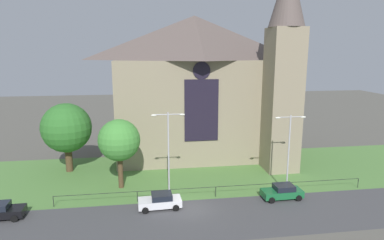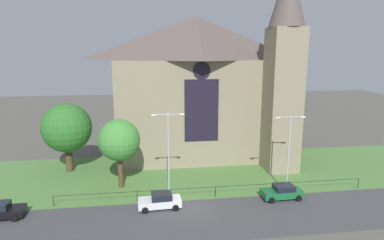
{
  "view_description": "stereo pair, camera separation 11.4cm",
  "coord_description": "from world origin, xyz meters",
  "px_view_note": "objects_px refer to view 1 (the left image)",
  "views": [
    {
      "loc": [
        -4.34,
        -29.87,
        15.24
      ],
      "look_at": [
        1.16,
        8.0,
        7.26
      ],
      "focal_mm": 31.2,
      "sensor_mm": 36.0,
      "label": 1
    },
    {
      "loc": [
        -4.23,
        -29.88,
        15.24
      ],
      "look_at": [
        1.16,
        8.0,
        7.26
      ],
      "focal_mm": 31.2,
      "sensor_mm": 36.0,
      "label": 2
    }
  ],
  "objects_px": {
    "church_building": "(200,86)",
    "parked_car_green": "(282,192)",
    "parked_car_white": "(160,201)",
    "parked_car_black": "(0,211)",
    "tree_left_near": "(119,140)",
    "streetlamp_near": "(168,146)",
    "streetlamp_far": "(289,145)",
    "tree_left_far": "(66,128)"
  },
  "relations": [
    {
      "from": "tree_left_far",
      "to": "parked_car_white",
      "type": "bearing_deg",
      "value": -47.52
    },
    {
      "from": "church_building",
      "to": "parked_car_white",
      "type": "distance_m",
      "value": 20.07
    },
    {
      "from": "streetlamp_near",
      "to": "parked_car_white",
      "type": "distance_m",
      "value": 5.43
    },
    {
      "from": "parked_car_black",
      "to": "church_building",
      "type": "bearing_deg",
      "value": 35.38
    },
    {
      "from": "tree_left_far",
      "to": "parked_car_green",
      "type": "height_order",
      "value": "tree_left_far"
    },
    {
      "from": "streetlamp_far",
      "to": "tree_left_near",
      "type": "bearing_deg",
      "value": 167.24
    },
    {
      "from": "parked_car_black",
      "to": "tree_left_near",
      "type": "bearing_deg",
      "value": 26.6
    },
    {
      "from": "tree_left_near",
      "to": "parked_car_white",
      "type": "height_order",
      "value": "tree_left_near"
    },
    {
      "from": "church_building",
      "to": "streetlamp_near",
      "type": "xyz_separation_m",
      "value": [
        -5.72,
        -14.64,
        -4.47
      ]
    },
    {
      "from": "tree_left_far",
      "to": "parked_car_black",
      "type": "relative_size",
      "value": 2.08
    },
    {
      "from": "tree_left_far",
      "to": "streetlamp_near",
      "type": "distance_m",
      "value": 15.92
    },
    {
      "from": "tree_left_near",
      "to": "parked_car_green",
      "type": "height_order",
      "value": "tree_left_near"
    },
    {
      "from": "parked_car_green",
      "to": "tree_left_far",
      "type": "bearing_deg",
      "value": -27.67
    },
    {
      "from": "church_building",
      "to": "streetlamp_near",
      "type": "relative_size",
      "value": 2.8
    },
    {
      "from": "church_building",
      "to": "parked_car_white",
      "type": "xyz_separation_m",
      "value": [
        -6.74,
        -16.32,
        -9.53
      ]
    },
    {
      "from": "parked_car_black",
      "to": "tree_left_far",
      "type": "bearing_deg",
      "value": 71.03
    },
    {
      "from": "tree_left_far",
      "to": "tree_left_near",
      "type": "height_order",
      "value": "tree_left_far"
    },
    {
      "from": "church_building",
      "to": "streetlamp_far",
      "type": "height_order",
      "value": "church_building"
    },
    {
      "from": "streetlamp_near",
      "to": "parked_car_green",
      "type": "relative_size",
      "value": 2.18
    },
    {
      "from": "tree_left_near",
      "to": "streetlamp_near",
      "type": "bearing_deg",
      "value": -38.3
    },
    {
      "from": "streetlamp_near",
      "to": "tree_left_near",
      "type": "bearing_deg",
      "value": 141.7
    },
    {
      "from": "church_building",
      "to": "parked_car_white",
      "type": "bearing_deg",
      "value": -112.42
    },
    {
      "from": "parked_car_black",
      "to": "parked_car_green",
      "type": "height_order",
      "value": "same"
    },
    {
      "from": "streetlamp_near",
      "to": "parked_car_black",
      "type": "bearing_deg",
      "value": -173.93
    },
    {
      "from": "tree_left_near",
      "to": "streetlamp_near",
      "type": "height_order",
      "value": "streetlamp_near"
    },
    {
      "from": "streetlamp_near",
      "to": "streetlamp_far",
      "type": "bearing_deg",
      "value": 0.0
    },
    {
      "from": "tree_left_far",
      "to": "streetlamp_far",
      "type": "relative_size",
      "value": 1.02
    },
    {
      "from": "church_building",
      "to": "parked_car_green",
      "type": "bearing_deg",
      "value": -69.28
    },
    {
      "from": "tree_left_far",
      "to": "parked_car_white",
      "type": "xyz_separation_m",
      "value": [
        11.05,
        -12.07,
        -4.94
      ]
    },
    {
      "from": "parked_car_black",
      "to": "parked_car_green",
      "type": "distance_m",
      "value": 27.56
    },
    {
      "from": "streetlamp_far",
      "to": "parked_car_black",
      "type": "height_order",
      "value": "streetlamp_far"
    },
    {
      "from": "parked_car_black",
      "to": "parked_car_white",
      "type": "bearing_deg",
      "value": -1.82
    },
    {
      "from": "parked_car_white",
      "to": "tree_left_far",
      "type": "bearing_deg",
      "value": -49.9
    },
    {
      "from": "tree_left_far",
      "to": "parked_car_black",
      "type": "distance_m",
      "value": 13.56
    },
    {
      "from": "streetlamp_far",
      "to": "parked_car_white",
      "type": "xyz_separation_m",
      "value": [
        -13.83,
        -1.68,
        -4.72
      ]
    },
    {
      "from": "church_building",
      "to": "streetlamp_far",
      "type": "xyz_separation_m",
      "value": [
        7.09,
        -14.64,
        -4.81
      ]
    },
    {
      "from": "streetlamp_near",
      "to": "streetlamp_far",
      "type": "height_order",
      "value": "streetlamp_near"
    },
    {
      "from": "tree_left_far",
      "to": "parked_car_green",
      "type": "xyz_separation_m",
      "value": [
        23.83,
        -11.72,
        -4.94
      ]
    },
    {
      "from": "tree_left_far",
      "to": "parked_car_green",
      "type": "relative_size",
      "value": 2.08
    },
    {
      "from": "tree_left_far",
      "to": "streetlamp_far",
      "type": "height_order",
      "value": "tree_left_far"
    },
    {
      "from": "tree_left_near",
      "to": "parked_car_black",
      "type": "distance_m",
      "value": 13.0
    },
    {
      "from": "streetlamp_near",
      "to": "streetlamp_far",
      "type": "relative_size",
      "value": 1.07
    }
  ]
}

